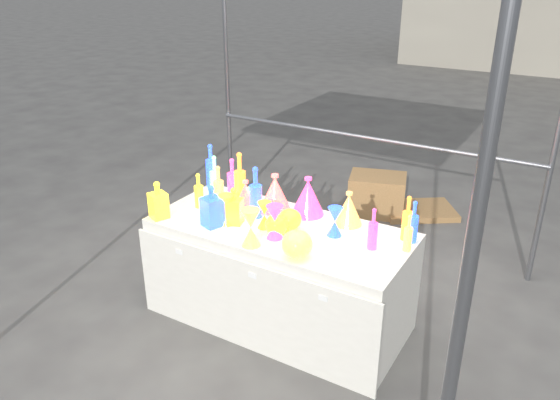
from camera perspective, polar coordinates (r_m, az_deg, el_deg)
The scene contains 31 objects.
ground at distance 4.14m, azimuth 0.00°, elevation -12.13°, with size 80.00×80.00×0.00m, color slate.
display_table at distance 3.93m, azimuth -0.07°, elevation -7.77°, with size 1.84×0.83×0.75m.
cardboard_box_closed at distance 5.75m, azimuth 10.09°, elevation 0.59°, with size 0.57×0.41×0.41m, color #AA7D4C.
cardboard_box_flat at distance 5.90m, azimuth 14.30°, elevation -1.06°, with size 0.72×0.51×0.06m, color #AA7D4C.
bottle_1 at distance 4.39m, azimuth -7.23°, elevation 3.59°, with size 0.08×0.08×0.36m, color #1B965B, non-canonical shape.
bottle_2 at distance 4.03m, azimuth -4.22°, elevation 2.23°, with size 0.09×0.09×0.41m, color yellow, non-canonical shape.
bottle_3 at distance 4.17m, azimuth -5.00°, elevation 2.28°, with size 0.08×0.08×0.32m, color blue, non-canonical shape.
bottle_4 at distance 4.02m, azimuth -6.43°, elevation 1.42°, with size 0.08×0.08×0.32m, color #13775B, non-canonical shape.
bottle_5 at distance 4.15m, azimuth -6.82°, elevation 2.33°, with size 0.08×0.08×0.35m, color #BB2580, non-canonical shape.
bottle_6 at distance 4.04m, azimuth -8.48°, elevation 1.00°, with size 0.07×0.07×0.27m, color #CB4213, non-canonical shape.
bottle_7 at distance 3.82m, azimuth -2.56°, elevation 0.81°, with size 0.09×0.09×0.38m, color #1B965B, non-canonical shape.
decanter_0 at distance 3.92m, azimuth -12.62°, elevation 0.02°, with size 0.11×0.11×0.28m, color #CB4213, non-canonical shape.
decanter_1 at distance 3.76m, azimuth -4.81°, elevation -0.57°, with size 0.11×0.11×0.27m, color yellow, non-canonical shape.
decanter_2 at distance 3.74m, azimuth -7.13°, elevation -0.61°, with size 0.13×0.13×0.30m, color #1B965B, non-canonical shape.
hourglass_0 at distance 3.70m, azimuth -1.65°, elevation -1.57°, with size 0.10×0.10×0.19m, color yellow, non-canonical shape.
hourglass_1 at distance 3.56m, azimuth -0.55°, elevation -2.32°, with size 0.11×0.11×0.23m, color blue, non-canonical shape.
hourglass_2 at distance 3.46m, azimuth -3.07°, elevation -2.91°, with size 0.13×0.13×0.25m, color #13775B, non-canonical shape.
hourglass_3 at distance 3.87m, azimuth -2.76°, elevation -0.23°, with size 0.10×0.10×0.21m, color #BB2580, non-canonical shape.
hourglass_4 at distance 3.76m, azimuth -5.63°, elevation -1.01°, with size 0.11×0.11×0.22m, color #CB4213, non-canonical shape.
hourglass_5 at distance 3.61m, azimuth 5.75°, elevation -2.26°, with size 0.10×0.10×0.20m, color #1B965B, non-canonical shape.
globe_0 at distance 3.62m, azimuth -0.36°, elevation -2.72°, with size 0.16×0.16×0.12m, color #CB4213, non-canonical shape.
globe_1 at distance 3.35m, azimuth 1.80°, elevation -4.78°, with size 0.19×0.19×0.16m, color #13775B, non-canonical shape.
globe_2 at distance 3.69m, azimuth 1.04°, elevation -2.14°, with size 0.16×0.16×0.13m, color yellow, non-canonical shape.
lampshade_0 at distance 3.97m, azimuth -3.60°, elevation 0.51°, with size 0.19×0.19×0.23m, color yellow, non-canonical shape.
lampshade_1 at distance 3.94m, azimuth -0.53°, elevation 0.79°, with size 0.24×0.24×0.28m, color yellow, non-canonical shape.
lampshade_2 at distance 3.89m, azimuth 2.93°, elevation 0.44°, with size 0.24×0.24×0.28m, color blue, non-canonical shape.
lampshade_3 at distance 3.77m, azimuth 7.17°, elevation -0.84°, with size 0.20×0.20×0.24m, color #13775B, non-canonical shape.
bottle_8 at distance 3.60m, azimuth 13.76°, elevation -2.20°, with size 0.06×0.06×0.29m, color #1B965B, non-canonical shape.
bottle_9 at distance 3.62m, azimuth 13.17°, elevation -1.84°, with size 0.07×0.07×0.31m, color yellow, non-canonical shape.
bottle_10 at distance 3.46m, azimuth 9.70°, elevation -2.96°, with size 0.06×0.06×0.28m, color blue, non-canonical shape.
bottle_11 at distance 3.49m, azimuth 13.26°, elevation -3.35°, with size 0.05×0.05×0.25m, color #13775B, non-canonical shape.
Camera 1 is at (1.72, -2.89, 2.42)m, focal length 35.00 mm.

